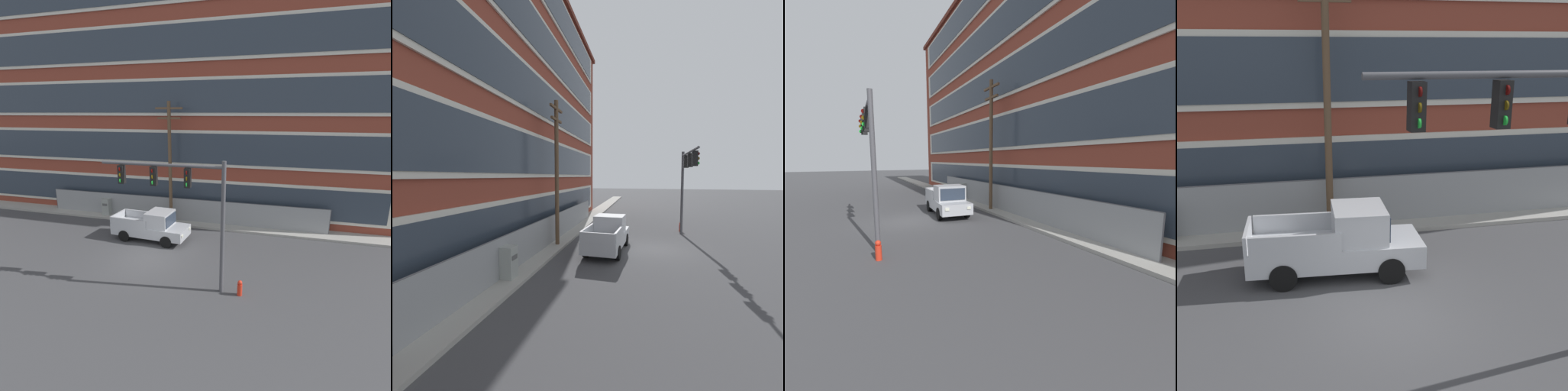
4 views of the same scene
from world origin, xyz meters
TOP-DOWN VIEW (x-y plane):
  - ground_plane at (0.00, 0.00)m, footprint 160.00×160.00m
  - sidewalk_building_side at (0.00, 6.69)m, footprint 80.00×1.78m
  - brick_mill_building at (-2.49, 11.56)m, footprint 39.63×8.54m
  - chain_link_fence at (-0.40, 6.84)m, footprint 22.78×0.06m
  - traffic_signal_mast at (2.95, -2.05)m, footprint 6.16×0.43m
  - pickup_truck_silver at (-0.91, 3.00)m, footprint 5.37×2.34m
  - utility_pole_near_corner at (-0.74, 6.35)m, footprint 2.06×0.26m
  - electrical_cabinet at (-6.59, 6.54)m, footprint 0.64×0.56m
  - fire_hydrant at (5.79, -2.12)m, footprint 0.24×0.24m

SIDE VIEW (x-z plane):
  - ground_plane at x=0.00m, z-range 0.00..0.00m
  - sidewalk_building_side at x=0.00m, z-range 0.00..0.16m
  - fire_hydrant at x=5.79m, z-range -0.01..0.77m
  - electrical_cabinet at x=-6.59m, z-range 0.00..1.56m
  - pickup_truck_silver at x=-0.91m, z-range -0.07..2.02m
  - chain_link_fence at x=-0.40m, z-range 0.02..2.00m
  - traffic_signal_mast at x=2.95m, z-range 1.51..7.99m
  - utility_pole_near_corner at x=-0.74m, z-range 0.41..9.74m
  - brick_mill_building at x=-2.49m, z-range 0.01..19.35m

